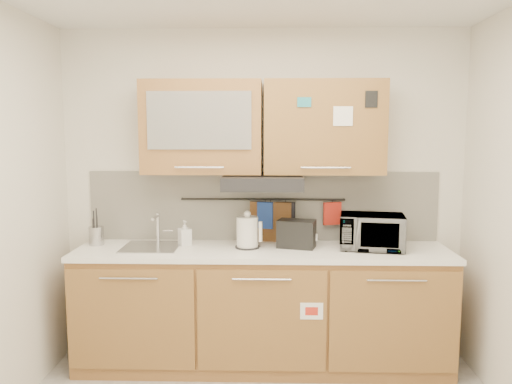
{
  "coord_description": "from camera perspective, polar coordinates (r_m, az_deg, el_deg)",
  "views": [
    {
      "loc": [
        0.05,
        -2.5,
        1.82
      ],
      "look_at": [
        -0.04,
        1.05,
        1.37
      ],
      "focal_mm": 35.0,
      "sensor_mm": 36.0,
      "label": 1
    }
  ],
  "objects": [
    {
      "name": "wall_back",
      "position": [
        4.03,
        0.8,
        -0.18
      ],
      "size": [
        3.2,
        0.0,
        3.2
      ],
      "primitive_type": "plane",
      "rotation": [
        1.57,
        0.0,
        0.0
      ],
      "color": "silver",
      "rests_on": "ground"
    },
    {
      "name": "base_cabinet",
      "position": [
        3.95,
        0.72,
        -13.75
      ],
      "size": [
        2.8,
        0.64,
        0.88
      ],
      "color": "olive",
      "rests_on": "floor"
    },
    {
      "name": "countertop",
      "position": [
        3.8,
        0.73,
        -6.78
      ],
      "size": [
        2.82,
        0.62,
        0.04
      ],
      "primitive_type": "cube",
      "color": "white",
      "rests_on": "base_cabinet"
    },
    {
      "name": "backsplash",
      "position": [
        4.03,
        0.79,
        -1.61
      ],
      "size": [
        2.8,
        0.02,
        0.56
      ],
      "primitive_type": "cube",
      "color": "silver",
      "rests_on": "countertop"
    },
    {
      "name": "upper_cabinets",
      "position": [
        3.82,
        0.71,
        7.4
      ],
      "size": [
        1.82,
        0.37,
        0.7
      ],
      "color": "olive",
      "rests_on": "wall_back"
    },
    {
      "name": "range_hood",
      "position": [
        3.77,
        0.76,
        1.14
      ],
      "size": [
        0.6,
        0.46,
        0.1
      ],
      "primitive_type": "cube",
      "color": "black",
      "rests_on": "upper_cabinets"
    },
    {
      "name": "sink",
      "position": [
        3.91,
        -11.87,
        -6.15
      ],
      "size": [
        0.42,
        0.4,
        0.26
      ],
      "color": "silver",
      "rests_on": "countertop"
    },
    {
      "name": "utensil_rail",
      "position": [
        3.98,
        0.79,
        -0.84
      ],
      "size": [
        1.3,
        0.02,
        0.02
      ],
      "primitive_type": "cylinder",
      "rotation": [
        0.0,
        1.57,
        0.0
      ],
      "color": "black",
      "rests_on": "backsplash"
    },
    {
      "name": "utensil_crock",
      "position": [
        4.09,
        -17.78,
        -4.75
      ],
      "size": [
        0.14,
        0.14,
        0.29
      ],
      "rotation": [
        0.0,
        0.0,
        -0.24
      ],
      "color": "#AAAAAE",
      "rests_on": "countertop"
    },
    {
      "name": "kettle",
      "position": [
        3.8,
        -0.98,
        -4.7
      ],
      "size": [
        0.21,
        0.19,
        0.29
      ],
      "rotation": [
        0.0,
        0.0,
        -0.19
      ],
      "color": "silver",
      "rests_on": "countertop"
    },
    {
      "name": "toaster",
      "position": [
        3.82,
        4.65,
        -4.75
      ],
      "size": [
        0.31,
        0.23,
        0.21
      ],
      "rotation": [
        0.0,
        0.0,
        -0.26
      ],
      "color": "black",
      "rests_on": "countertop"
    },
    {
      "name": "microwave",
      "position": [
        3.86,
        13.09,
        -4.45
      ],
      "size": [
        0.51,
        0.39,
        0.26
      ],
      "primitive_type": "imported",
      "rotation": [
        0.0,
        0.0,
        -0.15
      ],
      "color": "#999999",
      "rests_on": "countertop"
    },
    {
      "name": "soap_bottle",
      "position": [
        3.93,
        -8.14,
        -4.65
      ],
      "size": [
        0.12,
        0.12,
        0.19
      ],
      "primitive_type": "imported",
      "rotation": [
        0.0,
        0.0,
        0.53
      ],
      "color": "#999999",
      "rests_on": "countertop"
    },
    {
      "name": "cutting_board",
      "position": [
        4.01,
        1.68,
        -4.08
      ],
      "size": [
        0.33,
        0.07,
        0.41
      ],
      "primitive_type": "cube",
      "rotation": [
        0.0,
        0.0,
        -0.14
      ],
      "color": "brown",
      "rests_on": "utensil_rail"
    },
    {
      "name": "oven_mitt",
      "position": [
        3.99,
        1.07,
        -2.67
      ],
      "size": [
        0.13,
        0.07,
        0.21
      ],
      "primitive_type": "cube",
      "rotation": [
        0.0,
        0.0,
        -0.29
      ],
      "color": "#203E94",
      "rests_on": "utensil_rail"
    },
    {
      "name": "dark_pouch",
      "position": [
        3.99,
        3.38,
        -2.85
      ],
      "size": [
        0.16,
        0.07,
        0.24
      ],
      "primitive_type": "cube",
      "rotation": [
        0.0,
        0.0,
        -0.22
      ],
      "color": "black",
      "rests_on": "utensil_rail"
    },
    {
      "name": "pot_holder",
      "position": [
        4.02,
        8.71,
        -2.45
      ],
      "size": [
        0.15,
        0.06,
        0.18
      ],
      "primitive_type": "cube",
      "rotation": [
        0.0,
        0.0,
        0.3
      ],
      "color": "#B22417",
      "rests_on": "utensil_rail"
    }
  ]
}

